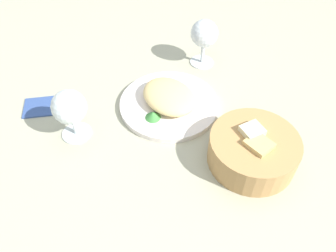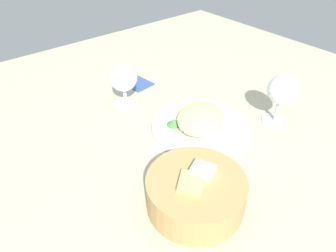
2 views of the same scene
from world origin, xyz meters
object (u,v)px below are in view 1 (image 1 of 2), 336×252
folded_napkin (46,106)px  plate (169,104)px  bread_basket (253,150)px  wine_glass_near (70,109)px  wine_glass_far (204,35)px

folded_napkin → plate: bearing=-8.5°
bread_basket → wine_glass_near: bearing=-103.6°
bread_basket → wine_glass_far: wine_glass_far is taller
wine_glass_far → folded_napkin: size_ratio=1.20×
wine_glass_near → wine_glass_far: bearing=129.1°
plate → wine_glass_far: bearing=150.1°
bread_basket → plate: bearing=-136.4°
plate → wine_glass_far: size_ratio=1.86×
bread_basket → folded_napkin: (-18.67, -47.53, -3.12)cm
wine_glass_far → plate: bearing=-29.9°
bread_basket → folded_napkin: size_ratio=1.70×
bread_basket → wine_glass_near: (-9.34, -38.60, 4.51)cm
folded_napkin → wine_glass_far: bearing=15.7°
plate → wine_glass_near: size_ratio=1.98×
wine_glass_far → folded_napkin: (16.72, -40.95, -8.48)cm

